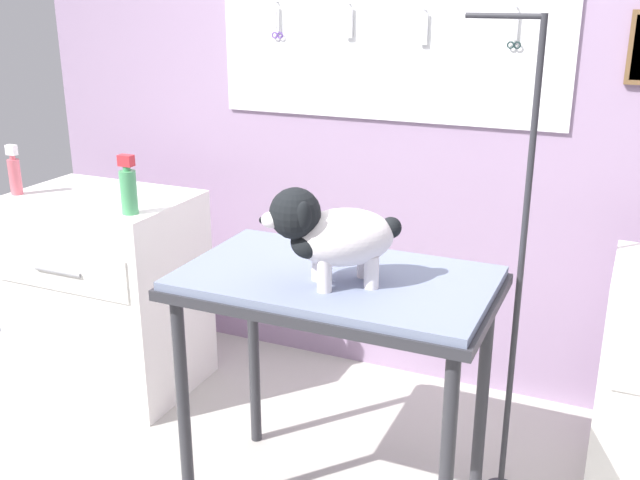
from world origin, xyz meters
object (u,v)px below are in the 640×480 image
Objects in this scene: grooming_arm at (516,292)px; dog at (330,233)px; spray_bottle_short at (15,173)px; counter_left at (108,291)px; grooming_table at (336,301)px.

grooming_arm reaches higher than dog.
spray_bottle_short is at bearing -179.09° from grooming_arm.
grooming_arm is 4.15× the size of dog.
counter_left is 0.66m from spray_bottle_short.
dog is 0.45× the size of counter_left.
counter_left is (-1.34, 0.51, -0.62)m from dog.
grooming_arm reaches higher than spray_bottle_short.
counter_left is at bearing 162.37° from grooming_table.
counter_left is at bearing 159.06° from dog.
dog reaches higher than grooming_table.
grooming_table is 0.28m from dog.
grooming_arm is at bearing -2.79° from counter_left.
spray_bottle_short is at bearing -160.19° from counter_left.
dog reaches higher than spray_bottle_short.
grooming_arm is 0.72m from dog.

